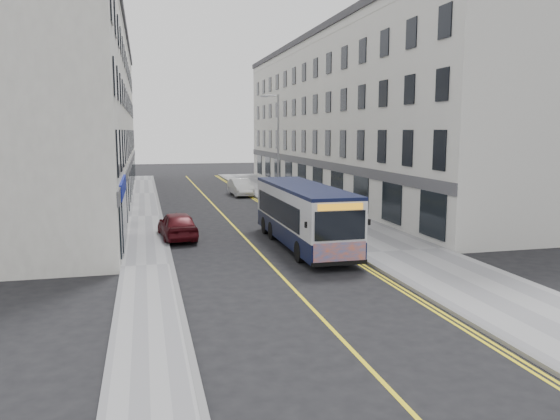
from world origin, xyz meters
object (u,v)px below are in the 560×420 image
car_white (241,187)px  car_maroon (177,225)px  city_bus (303,213)px  pedestrian_near (297,194)px  bicycle (342,231)px  streetlamp (277,147)px  pedestrian_far (296,195)px

car_white → car_maroon: 18.92m
city_bus → pedestrian_near: 12.46m
city_bus → bicycle: 2.32m
streetlamp → pedestrian_near: streetlamp is taller
bicycle → city_bus: bearing=97.8°
bicycle → car_white: bearing=3.3°
city_bus → car_white: bearing=88.1°
city_bus → pedestrian_far: city_bus is taller
bicycle → car_white: car_white is taller
bicycle → pedestrian_far: bearing=-4.7°
city_bus → car_maroon: (-5.71, 3.36, -0.89)m
streetlamp → car_white: (-1.17, 8.37, -3.67)m
pedestrian_near → pedestrian_far: bearing=-84.5°
city_bus → car_white: 21.20m
pedestrian_near → pedestrian_far: 0.60m
pedestrian_near → car_white: (-2.40, 9.10, -0.36)m
streetlamp → pedestrian_far: streetlamp is taller
pedestrian_far → car_white: 9.93m
car_white → city_bus: bearing=-94.3°
bicycle → pedestrian_near: 11.81m
car_white → car_maroon: (-6.40, -17.81, 0.00)m
city_bus → pedestrian_far: bearing=75.8°
streetlamp → car_maroon: 12.64m
bicycle → car_white: 20.91m
streetlamp → car_white: 9.21m
city_bus → pedestrian_far: (2.91, 11.50, -0.49)m
car_white → car_maroon: size_ratio=1.03×
pedestrian_near → car_maroon: 12.39m
city_bus → bicycle: size_ratio=5.24×
pedestrian_near → city_bus: bearing=-81.0°
pedestrian_far → car_maroon: size_ratio=0.47×
pedestrian_far → city_bus: bearing=-132.9°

